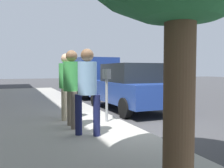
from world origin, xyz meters
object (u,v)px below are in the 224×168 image
at_px(pedestrian_at_meter, 72,81).
at_px(parked_sedan_near, 130,87).
at_px(parked_van_far, 87,75).
at_px(parking_officer, 66,80).
at_px(parking_meter, 107,84).
at_px(pedestrian_bystander, 87,84).

relative_size(pedestrian_at_meter, parked_sedan_near, 0.42).
bearing_deg(parked_van_far, parked_sedan_near, -179.99).
height_order(pedestrian_at_meter, parking_officer, pedestrian_at_meter).
distance_m(parking_meter, parking_officer, 1.19).
bearing_deg(parked_sedan_near, parking_meter, 141.51).
relative_size(pedestrian_bystander, parked_sedan_near, 0.41).
bearing_deg(pedestrian_bystander, pedestrian_at_meter, 41.97).
height_order(parking_meter, pedestrian_at_meter, pedestrian_at_meter).
distance_m(parking_meter, pedestrian_at_meter, 1.05).
height_order(parking_meter, parked_sedan_near, parked_sedan_near).
bearing_deg(pedestrian_bystander, parked_sedan_near, -4.58).
bearing_deg(parked_van_far, pedestrian_bystander, 163.78).
distance_m(pedestrian_at_meter, parked_van_far, 8.80).
distance_m(parked_sedan_near, parked_van_far, 5.79).
xyz_separation_m(parking_officer, parked_van_far, (7.33, -2.74, 0.01)).
xyz_separation_m(parking_meter, parked_sedan_near, (2.28, -1.81, -0.27)).
relative_size(parked_sedan_near, parked_van_far, 0.85).
bearing_deg(parked_van_far, parking_officer, 159.48).
bearing_deg(parking_meter, pedestrian_bystander, 143.08).
relative_size(pedestrian_at_meter, pedestrian_bystander, 1.02).
height_order(parking_meter, parking_officer, parking_officer).
distance_m(pedestrian_bystander, parked_sedan_near, 4.37).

